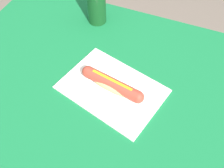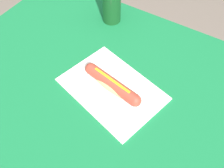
# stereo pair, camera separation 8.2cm
# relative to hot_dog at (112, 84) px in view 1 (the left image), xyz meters

# --- Properties ---
(ground_plane) EXTENTS (6.00, 6.00, 0.00)m
(ground_plane) POSITION_rel_hot_dog_xyz_m (0.06, -0.01, -0.77)
(ground_plane) COLOR #6B6056
(ground_plane) RESTS_ON ground
(dining_table) EXTENTS (1.08, 0.82, 0.74)m
(dining_table) POSITION_rel_hot_dog_xyz_m (0.06, -0.01, -0.17)
(dining_table) COLOR brown
(dining_table) RESTS_ON ground
(paper_wrapper) EXTENTS (0.37, 0.30, 0.01)m
(paper_wrapper) POSITION_rel_hot_dog_xyz_m (-0.00, 0.00, -0.03)
(paper_wrapper) COLOR white
(paper_wrapper) RESTS_ON dining_table
(hot_dog) EXTENTS (0.23, 0.08, 0.05)m
(hot_dog) POSITION_rel_hot_dog_xyz_m (0.00, 0.00, 0.00)
(hot_dog) COLOR #E5BC75
(hot_dog) RESTS_ON paper_wrapper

